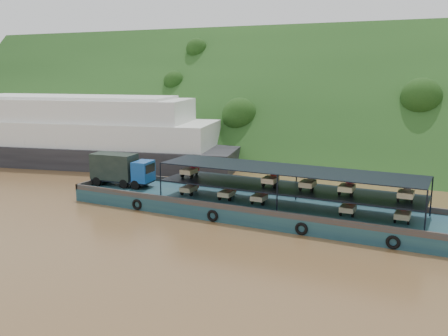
% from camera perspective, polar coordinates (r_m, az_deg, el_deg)
% --- Properties ---
extents(ground, '(160.00, 160.00, 0.00)m').
position_cam_1_polar(ground, '(47.54, 0.55, -4.64)').
color(ground, brown).
rests_on(ground, ground).
extents(hillside, '(140.00, 39.60, 39.60)m').
position_cam_1_polar(hillside, '(80.71, 11.79, 1.82)').
color(hillside, '#173513').
rests_on(hillside, ground).
extents(cargo_barge, '(35.00, 7.18, 4.54)m').
position_cam_1_polar(cargo_barge, '(45.89, 1.70, -3.81)').
color(cargo_barge, '#133245').
rests_on(cargo_barge, ground).
extents(passenger_ferry, '(47.39, 21.76, 9.31)m').
position_cam_1_polar(passenger_ferry, '(72.60, -16.57, 3.75)').
color(passenger_ferry, black).
rests_on(passenger_ferry, ground).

